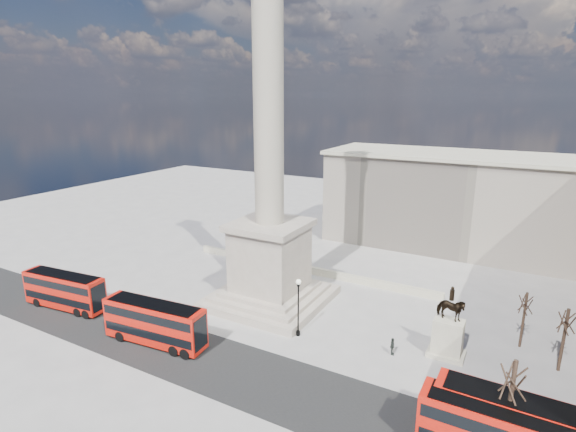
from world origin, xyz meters
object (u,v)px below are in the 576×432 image
(equestrian_statue, at_px, (448,332))
(pedestrian_walking, at_px, (439,391))
(victorian_lamp, at_px, (298,303))
(red_bus_d, at_px, (523,430))
(red_bus_a, at_px, (65,291))
(pedestrian_standing, at_px, (492,419))
(pedestrian_crossing, at_px, (392,346))
(red_bus_b, at_px, (155,323))
(nelsons_column, at_px, (270,206))

(equestrian_statue, xyz_separation_m, pedestrian_walking, (0.73, -7.67, -1.80))
(victorian_lamp, bearing_deg, red_bus_d, -19.20)
(red_bus_a, height_order, pedestrian_standing, red_bus_a)
(victorian_lamp, relative_size, pedestrian_walking, 3.92)
(victorian_lamp, distance_m, pedestrian_crossing, 10.89)
(red_bus_b, xyz_separation_m, pedestrian_crossing, (23.04, 10.32, -1.56))
(equestrian_statue, distance_m, pedestrian_crossing, 5.86)
(pedestrian_walking, relative_size, pedestrian_standing, 0.90)
(victorian_lamp, height_order, pedestrian_walking, victorian_lamp)
(nelsons_column, xyz_separation_m, pedestrian_standing, (27.83, -11.50, -11.95))
(nelsons_column, height_order, red_bus_d, nelsons_column)
(red_bus_a, height_order, pedestrian_walking, red_bus_a)
(red_bus_d, relative_size, victorian_lamp, 1.83)
(nelsons_column, bearing_deg, equestrian_statue, -5.40)
(red_bus_b, height_order, red_bus_d, red_bus_d)
(nelsons_column, xyz_separation_m, pedestrian_walking, (23.34, -9.81, -12.05))
(victorian_lamp, height_order, pedestrian_crossing, victorian_lamp)
(victorian_lamp, xyz_separation_m, pedestrian_crossing, (10.37, 1.32, -3.06))
(red_bus_a, relative_size, equestrian_statue, 1.49)
(pedestrian_standing, bearing_deg, victorian_lamp, -39.78)
(victorian_lamp, bearing_deg, pedestrian_crossing, 7.27)
(red_bus_b, height_order, pedestrian_standing, red_bus_b)
(nelsons_column, bearing_deg, victorian_lamp, -39.65)
(red_bus_b, distance_m, equestrian_statue, 30.84)
(pedestrian_walking, bearing_deg, pedestrian_crossing, 125.94)
(pedestrian_walking, distance_m, pedestrian_standing, 4.79)
(red_bus_b, height_order, equestrian_statue, equestrian_statue)
(red_bus_a, bearing_deg, red_bus_b, -8.53)
(red_bus_a, bearing_deg, victorian_lamp, 10.03)
(nelsons_column, xyz_separation_m, equestrian_statue, (22.61, -2.14, -10.25))
(victorian_lamp, xyz_separation_m, pedestrian_standing, (20.56, -5.48, -3.04))
(victorian_lamp, bearing_deg, equestrian_statue, 14.21)
(equestrian_statue, height_order, pedestrian_standing, equestrian_statue)
(red_bus_a, relative_size, red_bus_d, 0.93)
(equestrian_statue, bearing_deg, red_bus_d, -58.15)
(red_bus_b, bearing_deg, red_bus_a, 172.10)
(nelsons_column, height_order, victorian_lamp, nelsons_column)
(red_bus_b, bearing_deg, equestrian_statue, 19.34)
(nelsons_column, relative_size, red_bus_b, 4.16)
(nelsons_column, bearing_deg, red_bus_d, -24.94)
(nelsons_column, xyz_separation_m, red_bus_b, (-5.40, -15.02, -10.41))
(red_bus_d, bearing_deg, pedestrian_walking, 149.14)
(red_bus_a, distance_m, pedestrian_crossing, 40.38)
(red_bus_a, relative_size, pedestrian_walking, 6.67)
(nelsons_column, bearing_deg, pedestrian_walking, -22.79)
(nelsons_column, relative_size, victorian_lamp, 7.32)
(equestrian_statue, xyz_separation_m, pedestrian_crossing, (-4.98, -2.56, -1.72))
(victorian_lamp, xyz_separation_m, pedestrian_walking, (16.08, -3.78, -3.14))
(equestrian_statue, bearing_deg, victorian_lamp, -165.79)
(pedestrian_walking, bearing_deg, pedestrian_standing, -32.92)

